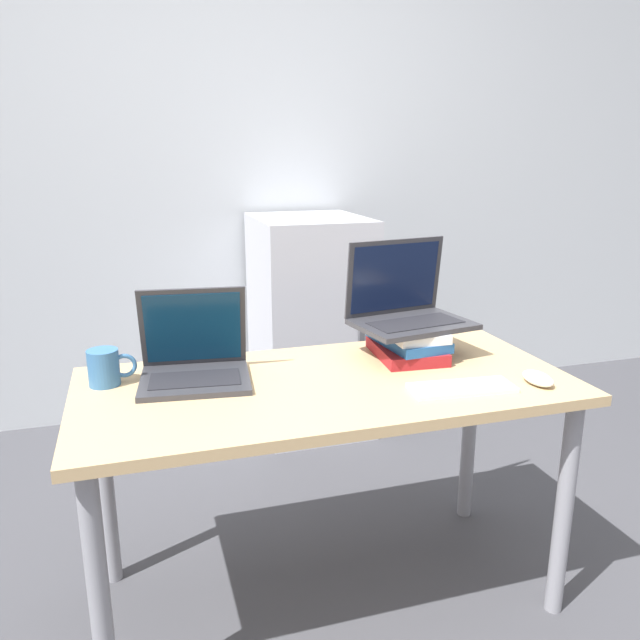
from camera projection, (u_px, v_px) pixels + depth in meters
wall_back at (229, 146)px, 3.05m from camera, size 8.00×0.05×2.70m
desk at (327, 409)px, 1.78m from camera, size 1.38×0.65×0.70m
laptop_left at (194, 362)px, 1.76m from camera, size 0.33×0.29×0.26m
book_stack at (408, 342)px, 1.96m from camera, size 0.21×0.29×0.10m
laptop_on_books at (407, 308)px, 1.96m from camera, size 0.38×0.30×0.26m
wireless_keyboard at (462, 388)px, 1.69m from camera, size 0.29×0.13×0.01m
mouse at (538, 378)px, 1.73m from camera, size 0.06×0.11×0.03m
mug at (105, 367)px, 1.72m from camera, size 0.13×0.09×0.10m
mini_fridge at (310, 324)px, 3.03m from camera, size 0.51×0.62×1.03m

